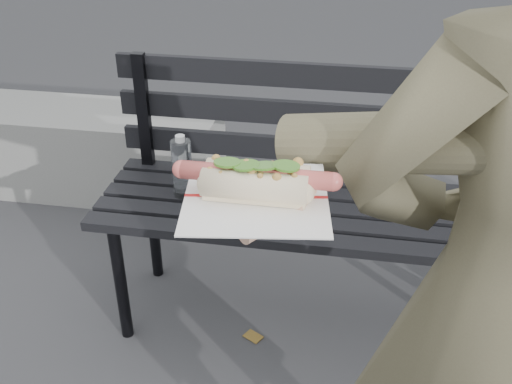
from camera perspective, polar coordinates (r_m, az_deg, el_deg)
park_bench at (r=1.92m, az=7.33°, el=0.74°), size 1.50×0.44×0.88m
concrete_block at (r=2.95m, az=-15.24°, el=3.84°), size 1.20×0.40×0.40m
person at (r=1.07m, az=22.84°, el=-10.44°), size 0.66×0.49×1.63m
held_hotdog at (r=0.84m, az=13.98°, el=3.40°), size 0.63×0.32×0.20m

